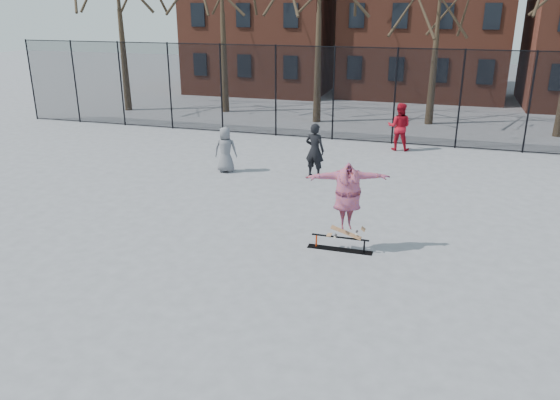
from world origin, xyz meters
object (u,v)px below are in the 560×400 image
(skater, at_px, (347,202))
(bystander_grey, at_px, (226,150))
(skateboard, at_px, (346,235))
(bystander_black, at_px, (315,150))
(skate_rail, at_px, (340,245))
(bystander_red, at_px, (399,127))

(skater, height_order, bystander_grey, skater)
(skateboard, relative_size, bystander_black, 0.44)
(skate_rail, bearing_deg, skater, 0.00)
(bystander_black, bearing_deg, bystander_red, -106.55)
(skate_rail, relative_size, bystander_grey, 0.98)
(bystander_red, bearing_deg, skateboard, 89.53)
(bystander_grey, height_order, bystander_black, bystander_black)
(bystander_grey, relative_size, bystander_black, 0.86)
(bystander_grey, bearing_deg, bystander_black, 173.32)
(skateboard, xyz_separation_m, skater, (0.00, -0.00, 0.86))
(skateboard, relative_size, bystander_red, 0.43)
(skater, xyz_separation_m, bystander_grey, (-5.28, 5.31, -0.45))
(bystander_black, bearing_deg, skateboard, 121.88)
(skateboard, distance_m, bystander_grey, 7.49)
(bystander_grey, bearing_deg, skater, 122.03)
(bystander_red, bearing_deg, bystander_grey, 42.66)
(skateboard, distance_m, skater, 0.86)
(skate_rail, distance_m, skateboard, 0.30)
(bystander_black, bearing_deg, skate_rail, 120.66)
(skate_rail, relative_size, skater, 0.80)
(skateboard, height_order, bystander_red, bystander_red)
(skateboard, height_order, bystander_grey, bystander_grey)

